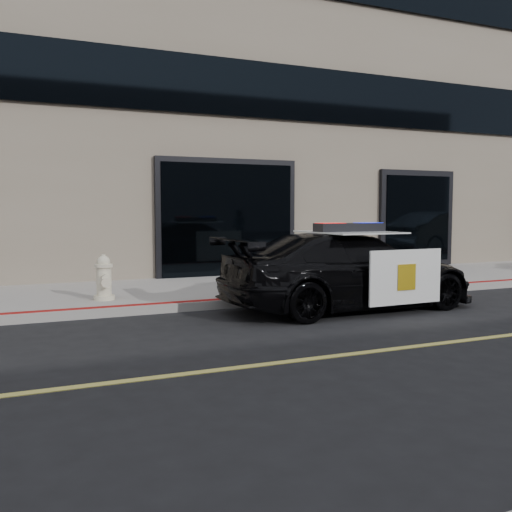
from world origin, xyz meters
name	(u,v)px	position (x,y,z in m)	size (l,w,h in m)	color
ground	(487,338)	(0.00, 0.00, 0.00)	(120.00, 120.00, 0.00)	black
sidewalk_n	(299,285)	(0.00, 5.25, 0.07)	(60.00, 3.50, 0.15)	gray
building_n	(216,61)	(0.00, 10.50, 6.00)	(60.00, 7.00, 12.00)	#756856
police_car	(349,271)	(-0.46, 2.61, 0.66)	(2.17, 4.58, 1.47)	black
fire_hydrant	(104,279)	(-4.26, 4.33, 0.52)	(0.35, 0.49, 0.78)	beige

